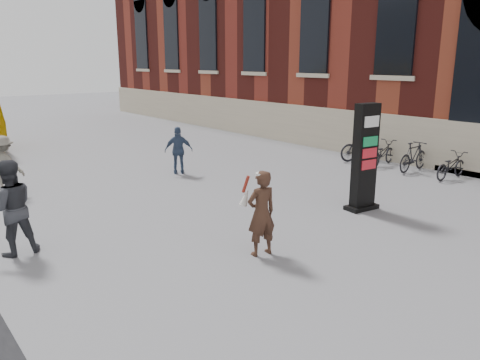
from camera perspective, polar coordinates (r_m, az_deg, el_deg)
ground at (r=9.66m, az=4.72°, el=-8.69°), size 100.00×100.00×0.00m
info_pylon at (r=12.34m, az=14.96°, el=2.65°), size 0.92×0.53×2.75m
woman at (r=9.20m, az=2.59°, el=-3.93°), size 0.71×0.66×1.73m
pedestrian_a at (r=10.24m, az=-26.19°, el=-3.09°), size 0.94×0.74×1.92m
pedestrian_b at (r=15.02m, az=-26.82°, el=1.60°), size 1.25×1.23×1.72m
pedestrian_c at (r=16.09m, az=-7.49°, el=3.60°), size 1.01×0.83×1.61m
bike_4 at (r=16.81m, az=24.31°, el=1.61°), size 1.67×0.60×0.88m
bike_5 at (r=17.44m, az=20.39°, el=2.70°), size 1.77×0.57×1.05m
bike_6 at (r=18.12m, az=17.00°, el=3.16°), size 1.83×0.92×0.92m
bike_7 at (r=18.66m, az=14.56°, el=3.91°), size 1.88×1.07×1.09m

